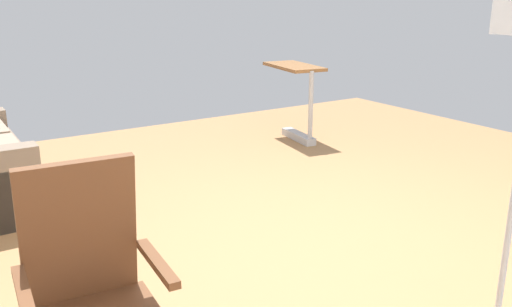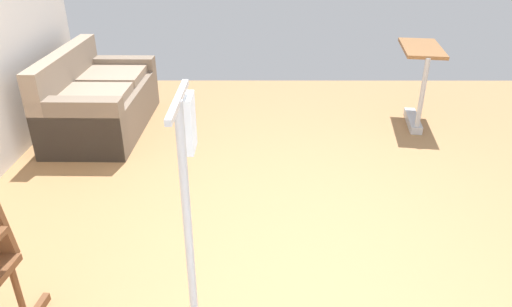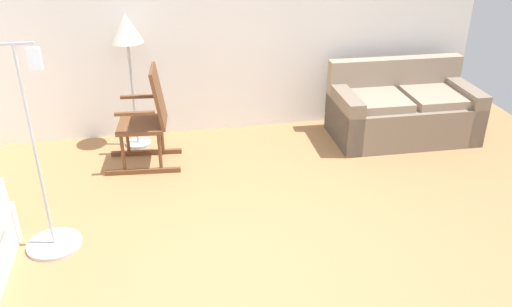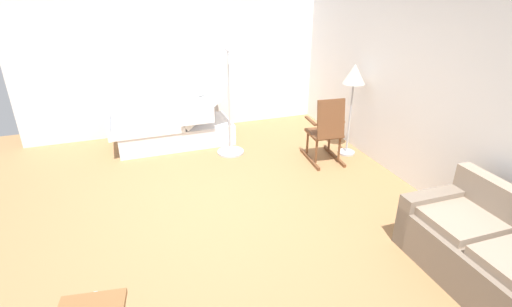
% 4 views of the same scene
% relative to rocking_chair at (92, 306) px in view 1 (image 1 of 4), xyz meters
% --- Properties ---
extents(ground_plane, '(7.46, 7.46, 0.00)m').
position_rel_rocking_chair_xyz_m(ground_plane, '(0.82, -1.88, -0.50)').
color(ground_plane, '#9E7247').
extents(rocking_chair, '(0.80, 0.54, 1.05)m').
position_rel_rocking_chair_xyz_m(rocking_chair, '(0.00, 0.00, 0.00)').
color(rocking_chair, brown).
rests_on(rocking_chair, ground).
extents(overbed_table, '(0.87, 0.51, 0.84)m').
position_rel_rocking_chair_xyz_m(overbed_table, '(3.05, -3.26, 0.03)').
color(overbed_table, '#B2B5BA').
rests_on(overbed_table, ground).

